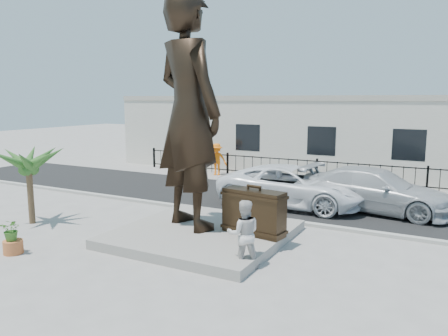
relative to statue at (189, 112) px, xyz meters
The scene contains 16 objects.
ground 4.55m from the statue, 56.34° to the right, with size 100.00×100.00×0.00m, color #9E9991.
street 7.61m from the statue, 80.06° to the left, with size 40.00×7.00×0.01m, color black.
curb 5.04m from the statue, 68.61° to the left, with size 40.00×0.25×0.12m, color #A5A399.
far_sidewalk 11.16m from the statue, 83.87° to the left, with size 40.00×2.50×0.02m, color #9E9991.
plinth 3.98m from the statue, 15.27° to the right, with size 5.20×5.20×0.30m, color gray.
fence 11.72m from the statue, 84.31° to the left, with size 22.00×0.10×1.20m, color black.
building 15.49m from the statue, 85.86° to the left, with size 28.00×7.00×4.40m, color silver.
statue is the anchor object (origin of this frame).
suitcase 3.82m from the statue, ahead, with size 2.01×0.64×1.42m, color black.
tourist 4.59m from the statue, 32.08° to the right, with size 0.91×0.71×1.86m, color beige.
car_white 6.44m from the statue, 72.38° to the left, with size 2.84×6.17×1.71m, color white.
car_silver 8.50m from the statue, 50.82° to the left, with size 2.42×5.95×1.73m, color #B7BABC.
worker 11.84m from the statue, 114.48° to the left, with size 1.22×0.70×1.89m, color orange.
palm_tree 7.30m from the statue, 164.59° to the right, with size 1.80×1.80×3.20m, color #2B5820, non-canonical shape.
planter 6.67m from the statue, 131.89° to the right, with size 0.56×0.56×0.40m, color #BD6332.
shrub 6.37m from the statue, 131.89° to the right, with size 0.59×0.51×0.66m, color #397024.
Camera 1 is at (6.56, -10.33, 4.53)m, focal length 35.00 mm.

